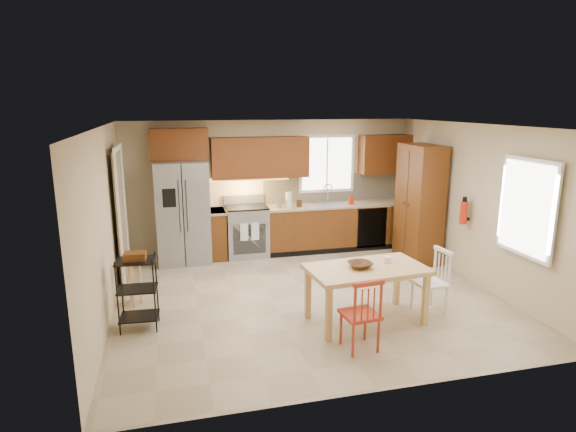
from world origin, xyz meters
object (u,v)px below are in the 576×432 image
Objects in this scene: table_bowl at (360,268)px; bar_stool at (131,282)px; pantry at (419,203)px; fire_extinguisher at (464,213)px; soap_bottle at (351,199)px; chair_red at (360,313)px; range_stove at (247,232)px; chair_white at (430,282)px; table_jar at (387,261)px; refrigerator at (183,212)px; dining_table at (366,295)px; utility_cart at (138,293)px.

bar_stool is at bearing 155.74° from table_bowl.
pantry is 1.07m from fire_extinguisher.
soap_bottle reaches higher than chair_red.
soap_bottle is at bearing 70.81° from table_bowl.
bar_stool is at bearing -136.36° from range_stove.
pantry is 2.37× the size of chair_white.
chair_white is 0.70m from table_jar.
refrigerator is 9.53× the size of soap_bottle.
pantry is at bearing -18.29° from range_stove.
table_bowl is at bearing 63.65° from chair_red.
dining_table is 0.95m from chair_white.
soap_bottle is (3.18, -0.02, 0.09)m from refrigerator.
refrigerator is at bearing 124.11° from table_bowl.
chair_white is (3.15, -3.06, -0.47)m from refrigerator.
bar_stool is (-0.80, -1.80, -0.58)m from refrigerator.
chair_red is at bearing -31.12° from bar_stool.
range_stove is 2.70m from bar_stool.
soap_bottle is at bearing 29.40° from bar_stool.
chair_red is (-2.48, -1.78, -0.66)m from fire_extinguisher.
chair_white is at bearing 2.74° from table_bowl.
table_bowl is (-2.22, -1.13, -0.35)m from fire_extinguisher.
chair_red reaches higher than bar_stool.
soap_bottle is 2.27m from fire_extinguisher.
bar_stool is 0.69× the size of utility_cart.
fire_extinguisher reaches higher than bar_stool.
utility_cart is (-0.66, -2.59, -0.43)m from refrigerator.
soap_bottle is 1.53× the size of table_jar.
pantry reaches higher than bar_stool.
bar_stool is at bearing 138.64° from chair_red.
soap_bottle is at bearing 37.66° from utility_cart.
dining_table is at bearing -18.22° from bar_stool.
bar_stool is (-5.13, 0.18, -0.77)m from fire_extinguisher.
table_jar is at bearing -102.25° from soap_bottle.
soap_bottle reaches higher than range_stove.
pantry is at bearing 46.32° from chair_red.
refrigerator reaches higher than utility_cart.
refrigerator is 1.98× the size of range_stove.
utility_cart is (-3.19, 0.42, -0.30)m from table_jar.
table_jar is (-1.80, -1.04, -0.33)m from fire_extinguisher.
table_bowl is (-1.07, -3.08, -0.25)m from soap_bottle.
soap_bottle is at bearing 136.55° from pantry.
dining_table is 1.58× the size of utility_cart.
refrigerator is 1.90× the size of utility_cart.
refrigerator is 0.87× the size of pantry.
pantry is 1.39× the size of dining_table.
soap_bottle is 0.20× the size of utility_cart.
table_jar is (1.38, -3.08, 0.31)m from range_stove.
table_bowl is at bearing -132.81° from pantry.
chair_red is (1.85, -3.76, -0.47)m from refrigerator.
chair_white is (-0.98, -2.13, -0.61)m from pantry.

